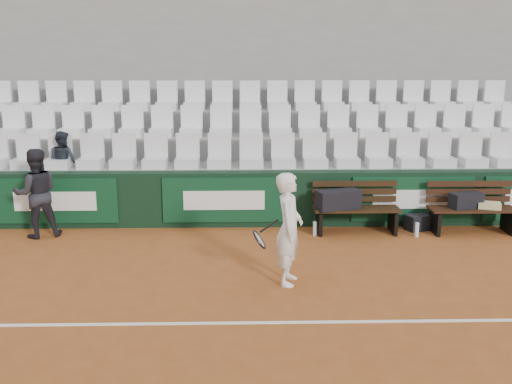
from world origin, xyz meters
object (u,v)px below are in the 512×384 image
object	(u,v)px
ball_kid	(36,193)
sports_bag_left	(338,200)
bench_left	(356,220)
tennis_player	(289,229)
bench_right	(472,220)
water_bottle_near	(315,229)
sports_bag_right	(466,200)
spectator_c	(61,137)
water_bottle_far	(417,230)
sports_bag_ground	(419,222)

from	to	relation	value
ball_kid	sports_bag_left	bearing A→B (deg)	158.19
bench_left	tennis_player	size ratio (longest dim) A/B	0.98
bench_right	sports_bag_left	size ratio (longest dim) A/B	1.99
bench_right	water_bottle_near	distance (m)	2.77
sports_bag_right	spectator_c	world-z (taller)	spectator_c
sports_bag_right	spectator_c	xyz separation A→B (m)	(-7.26, 1.04, 0.99)
water_bottle_far	spectator_c	xyz separation A→B (m)	(-6.35, 1.28, 1.44)
bench_right	water_bottle_near	size ratio (longest dim) A/B	6.04
tennis_player	spectator_c	distance (m)	5.22
sports_bag_right	water_bottle_near	xyz separation A→B (m)	(-2.65, -0.13, -0.46)
spectator_c	water_bottle_near	bearing A→B (deg)	-170.41
water_bottle_near	ball_kid	xyz separation A→B (m)	(-4.74, 0.05, 0.64)
sports_bag_right	tennis_player	size ratio (longest dim) A/B	0.37
bench_left	tennis_player	bearing A→B (deg)	-121.11
water_bottle_far	ball_kid	size ratio (longest dim) A/B	0.16
sports_bag_right	ball_kid	xyz separation A→B (m)	(-7.39, -0.07, 0.18)
sports_bag_ground	water_bottle_near	bearing A→B (deg)	-171.04
bench_left	bench_right	xyz separation A→B (m)	(2.03, -0.06, 0.00)
bench_left	spectator_c	bearing A→B (deg)	169.31
sports_bag_right	ball_kid	distance (m)	7.40
sports_bag_right	water_bottle_near	size ratio (longest dim) A/B	2.28
sports_bag_left	sports_bag_right	bearing A→B (deg)	0.34
bench_left	spectator_c	size ratio (longest dim) A/B	1.32
water_bottle_far	tennis_player	xyz separation A→B (m)	(-2.37, -2.00, 0.64)
sports_bag_left	tennis_player	distance (m)	2.46
sports_bag_ground	water_bottle_far	bearing A→B (deg)	-110.63
sports_bag_left	water_bottle_far	world-z (taller)	sports_bag_left
water_bottle_far	sports_bag_ground	bearing A→B (deg)	69.37
bench_right	sports_bag_ground	distance (m)	0.90
tennis_player	ball_kid	world-z (taller)	tennis_player
sports_bag_ground	water_bottle_far	distance (m)	0.44
bench_left	water_bottle_far	distance (m)	1.04
bench_right	spectator_c	bearing A→B (deg)	171.77
sports_bag_ground	tennis_player	xyz separation A→B (m)	(-2.53, -2.42, 0.63)
bench_left	sports_bag_left	size ratio (longest dim) A/B	1.99
bench_right	tennis_player	bearing A→B (deg)	-146.91
sports_bag_left	water_bottle_near	distance (m)	0.65
sports_bag_left	sports_bag_ground	distance (m)	1.57
ball_kid	bench_right	bearing A→B (deg)	157.84
ball_kid	spectator_c	size ratio (longest dim) A/B	1.35
sports_bag_left	tennis_player	size ratio (longest dim) A/B	0.49
sports_bag_ground	bench_left	bearing A→B (deg)	-172.80
bench_left	ball_kid	bearing A→B (deg)	-178.95
water_bottle_near	ball_kid	bearing A→B (deg)	179.36
ball_kid	water_bottle_near	bearing A→B (deg)	156.87
water_bottle_near	spectator_c	distance (m)	4.97
ball_kid	spectator_c	xyz separation A→B (m)	(0.14, 1.11, 0.80)
tennis_player	sports_bag_left	bearing A→B (deg)	65.05
bench_left	ball_kid	size ratio (longest dim) A/B	0.98
bench_right	tennis_player	world-z (taller)	tennis_player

